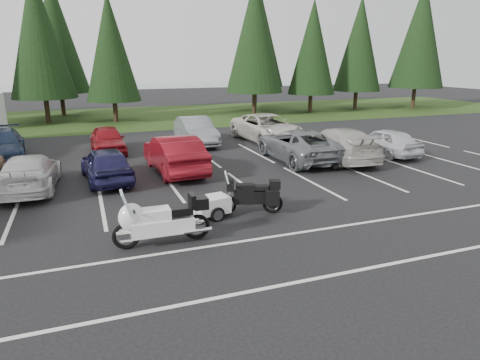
% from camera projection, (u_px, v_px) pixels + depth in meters
% --- Properties ---
extents(ground, '(120.00, 120.00, 0.00)m').
position_uv_depth(ground, '(172.00, 207.00, 14.37)').
color(ground, black).
rests_on(ground, ground).
extents(grass_strip, '(80.00, 16.00, 0.01)m').
position_uv_depth(grass_strip, '(114.00, 118.00, 36.03)').
color(grass_strip, '#1F3812').
rests_on(grass_strip, ground).
extents(lake_water, '(70.00, 50.00, 0.02)m').
position_uv_depth(lake_water, '(125.00, 92.00, 65.33)').
color(lake_water, gray).
rests_on(lake_water, ground).
extents(stall_markings, '(32.00, 16.00, 0.01)m').
position_uv_depth(stall_markings, '(161.00, 190.00, 16.18)').
color(stall_markings, silver).
rests_on(stall_markings, ground).
extents(conifer_4, '(4.80, 4.80, 11.17)m').
position_uv_depth(conifer_4, '(38.00, 35.00, 31.58)').
color(conifer_4, '#332316').
rests_on(conifer_4, ground).
extents(conifer_5, '(4.14, 4.14, 9.63)m').
position_uv_depth(conifer_5, '(111.00, 48.00, 32.33)').
color(conifer_5, '#332316').
rests_on(conifer_5, ground).
extents(conifer_6, '(4.93, 4.93, 11.48)m').
position_uv_depth(conifer_6, '(255.00, 36.00, 36.50)').
color(conifer_6, '#332316').
rests_on(conifer_6, ground).
extents(conifer_7, '(4.27, 4.27, 9.94)m').
position_uv_depth(conifer_7, '(313.00, 47.00, 38.31)').
color(conifer_7, '#332316').
rests_on(conifer_7, ground).
extents(conifer_8, '(4.53, 4.53, 10.56)m').
position_uv_depth(conifer_8, '(359.00, 44.00, 40.78)').
color(conifer_8, '#332316').
rests_on(conifer_8, ground).
extents(conifer_9, '(5.19, 5.19, 12.10)m').
position_uv_depth(conifer_9, '(420.00, 35.00, 41.36)').
color(conifer_9, '#332316').
rests_on(conifer_9, ground).
extents(conifer_back_b, '(4.97, 4.97, 11.58)m').
position_uv_depth(conifer_back_b, '(55.00, 35.00, 36.00)').
color(conifer_back_b, '#332316').
rests_on(conifer_back_b, ground).
extents(conifer_back_c, '(5.50, 5.50, 12.81)m').
position_uv_depth(conifer_back_c, '(256.00, 30.00, 41.20)').
color(conifer_back_c, '#332316').
rests_on(conifer_back_c, ground).
extents(car_near_3, '(2.18, 4.80, 1.36)m').
position_uv_depth(car_near_3, '(30.00, 173.00, 16.02)').
color(car_near_3, beige).
rests_on(car_near_3, ground).
extents(car_near_4, '(2.07, 4.31, 1.42)m').
position_uv_depth(car_near_4, '(106.00, 164.00, 17.17)').
color(car_near_4, '#1C1940').
rests_on(car_near_4, ground).
extents(car_near_5, '(2.03, 5.07, 1.64)m').
position_uv_depth(car_near_5, '(174.00, 154.00, 18.56)').
color(car_near_5, maroon).
rests_on(car_near_5, ground).
extents(car_near_6, '(2.70, 5.63, 1.55)m').
position_uv_depth(car_near_6, '(298.00, 145.00, 20.75)').
color(car_near_6, slate).
rests_on(car_near_6, ground).
extents(car_near_7, '(2.61, 5.63, 1.59)m').
position_uv_depth(car_near_7, '(338.00, 144.00, 20.84)').
color(car_near_7, '#B8B3A9').
rests_on(car_near_7, ground).
extents(car_near_8, '(1.94, 4.19, 1.39)m').
position_uv_depth(car_near_8, '(385.00, 141.00, 22.02)').
color(car_near_8, silver).
rests_on(car_near_8, ground).
extents(car_far_1, '(2.54, 5.21, 1.46)m').
position_uv_depth(car_far_1, '(1.00, 145.00, 20.86)').
color(car_far_1, '#1B2A43').
rests_on(car_far_1, ground).
extents(car_far_2, '(1.75, 4.13, 1.39)m').
position_uv_depth(car_far_2, '(108.00, 140.00, 22.50)').
color(car_far_2, maroon).
rests_on(car_far_2, ground).
extents(car_far_3, '(1.67, 4.73, 1.55)m').
position_uv_depth(car_far_3, '(196.00, 131.00, 24.73)').
color(car_far_3, slate).
rests_on(car_far_3, ground).
extents(car_far_4, '(3.11, 5.97, 1.61)m').
position_uv_depth(car_far_4, '(267.00, 128.00, 25.67)').
color(car_far_4, beige).
rests_on(car_far_4, ground).
extents(touring_motorcycle, '(2.88, 0.92, 1.59)m').
position_uv_depth(touring_motorcycle, '(162.00, 216.00, 11.25)').
color(touring_motorcycle, white).
rests_on(touring_motorcycle, ground).
extents(cargo_trailer, '(1.61, 1.09, 0.69)m').
position_uv_depth(cargo_trailer, '(212.00, 207.00, 13.31)').
color(cargo_trailer, white).
rests_on(cargo_trailer, ground).
extents(adventure_motorcycle, '(2.49, 1.47, 1.43)m').
position_uv_depth(adventure_motorcycle, '(250.00, 192.00, 13.52)').
color(adventure_motorcycle, black).
rests_on(adventure_motorcycle, ground).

